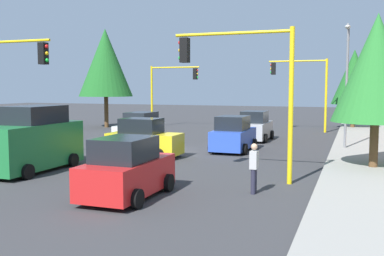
{
  "coord_description": "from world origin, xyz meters",
  "views": [
    {
      "loc": [
        22.57,
        9.73,
        3.58
      ],
      "look_at": [
        -1.71,
        0.84,
        1.2
      ],
      "focal_mm": 41.98,
      "sensor_mm": 36.0,
      "label": 1
    }
  ],
  "objects_px": {
    "tree_roadside_far": "(354,77)",
    "car_white": "(140,129)",
    "car_red": "(127,170)",
    "traffic_signal_far_left": "(303,81)",
    "street_lamp_curbside": "(347,73)",
    "traffic_signal_near_right": "(2,76)",
    "traffic_signal_far_right": "(171,84)",
    "traffic_signal_near_left": "(243,74)",
    "tree_roadside_near": "(377,68)",
    "car_yellow": "(144,139)",
    "car_silver": "(255,127)",
    "tree_opposite_side": "(106,63)",
    "pedestrian_crossing": "(254,167)",
    "car_blue": "(233,135)",
    "delivery_van_green": "(32,141)"
  },
  "relations": [
    {
      "from": "tree_opposite_side",
      "to": "pedestrian_crossing",
      "type": "height_order",
      "value": "tree_opposite_side"
    },
    {
      "from": "traffic_signal_near_right",
      "to": "street_lamp_curbside",
      "type": "relative_size",
      "value": 0.83
    },
    {
      "from": "traffic_signal_near_left",
      "to": "street_lamp_curbside",
      "type": "distance_m",
      "value": 10.23
    },
    {
      "from": "traffic_signal_far_right",
      "to": "pedestrian_crossing",
      "type": "relative_size",
      "value": 3.19
    },
    {
      "from": "tree_roadside_near",
      "to": "tree_opposite_side",
      "type": "xyz_separation_m",
      "value": [
        -14.0,
        -21.5,
        1.31
      ]
    },
    {
      "from": "traffic_signal_far_left",
      "to": "car_yellow",
      "type": "distance_m",
      "value": 17.43
    },
    {
      "from": "car_red",
      "to": "car_yellow",
      "type": "bearing_deg",
      "value": -157.48
    },
    {
      "from": "traffic_signal_far_left",
      "to": "car_white",
      "type": "relative_size",
      "value": 1.39
    },
    {
      "from": "car_red",
      "to": "car_silver",
      "type": "bearing_deg",
      "value": 177.96
    },
    {
      "from": "traffic_signal_far_left",
      "to": "traffic_signal_near_right",
      "type": "bearing_deg",
      "value": -29.74
    },
    {
      "from": "car_silver",
      "to": "car_red",
      "type": "relative_size",
      "value": 0.98
    },
    {
      "from": "car_yellow",
      "to": "car_blue",
      "type": "height_order",
      "value": "same"
    },
    {
      "from": "tree_opposite_side",
      "to": "car_yellow",
      "type": "height_order",
      "value": "tree_opposite_side"
    },
    {
      "from": "traffic_signal_far_left",
      "to": "street_lamp_curbside",
      "type": "distance_m",
      "value": 10.96
    },
    {
      "from": "street_lamp_curbside",
      "to": "pedestrian_crossing",
      "type": "bearing_deg",
      "value": -12.75
    },
    {
      "from": "car_yellow",
      "to": "traffic_signal_far_left",
      "type": "bearing_deg",
      "value": 159.01
    },
    {
      "from": "car_silver",
      "to": "traffic_signal_far_right",
      "type": "bearing_deg",
      "value": -128.21
    },
    {
      "from": "tree_opposite_side",
      "to": "car_red",
      "type": "relative_size",
      "value": 2.27
    },
    {
      "from": "street_lamp_curbside",
      "to": "tree_opposite_side",
      "type": "bearing_deg",
      "value": -112.55
    },
    {
      "from": "car_white",
      "to": "pedestrian_crossing",
      "type": "height_order",
      "value": "car_white"
    },
    {
      "from": "traffic_signal_near_right",
      "to": "car_blue",
      "type": "xyz_separation_m",
      "value": [
        -7.51,
        9.07,
        -3.19
      ]
    },
    {
      "from": "car_yellow",
      "to": "car_white",
      "type": "bearing_deg",
      "value": -151.34
    },
    {
      "from": "tree_opposite_side",
      "to": "pedestrian_crossing",
      "type": "bearing_deg",
      "value": 41.4
    },
    {
      "from": "delivery_van_green",
      "to": "car_blue",
      "type": "bearing_deg",
      "value": 143.08
    },
    {
      "from": "traffic_signal_far_right",
      "to": "street_lamp_curbside",
      "type": "distance_m",
      "value": 18.14
    },
    {
      "from": "pedestrian_crossing",
      "to": "car_yellow",
      "type": "bearing_deg",
      "value": -130.29
    },
    {
      "from": "car_white",
      "to": "car_blue",
      "type": "height_order",
      "value": "same"
    },
    {
      "from": "car_yellow",
      "to": "traffic_signal_near_right",
      "type": "bearing_deg",
      "value": -52.88
    },
    {
      "from": "traffic_signal_far_left",
      "to": "car_red",
      "type": "relative_size",
      "value": 1.51
    },
    {
      "from": "traffic_signal_far_left",
      "to": "tree_opposite_side",
      "type": "bearing_deg",
      "value": -83.18
    },
    {
      "from": "traffic_signal_near_right",
      "to": "traffic_signal_far_right",
      "type": "relative_size",
      "value": 1.07
    },
    {
      "from": "tree_roadside_far",
      "to": "tree_opposite_side",
      "type": "relative_size",
      "value": 0.78
    },
    {
      "from": "car_yellow",
      "to": "tree_roadside_far",
      "type": "bearing_deg",
      "value": 153.6
    },
    {
      "from": "tree_roadside_far",
      "to": "tree_roadside_near",
      "type": "bearing_deg",
      "value": 2.86
    },
    {
      "from": "tree_roadside_far",
      "to": "car_white",
      "type": "bearing_deg",
      "value": -39.91
    },
    {
      "from": "delivery_van_green",
      "to": "traffic_signal_far_right",
      "type": "bearing_deg",
      "value": -173.23
    },
    {
      "from": "traffic_signal_near_right",
      "to": "traffic_signal_near_left",
      "type": "relative_size",
      "value": 1.01
    },
    {
      "from": "car_yellow",
      "to": "pedestrian_crossing",
      "type": "xyz_separation_m",
      "value": [
        5.94,
        7.01,
        0.01
      ]
    },
    {
      "from": "car_white",
      "to": "car_yellow",
      "type": "bearing_deg",
      "value": 28.66
    },
    {
      "from": "traffic_signal_near_right",
      "to": "traffic_signal_near_left",
      "type": "xyz_separation_m",
      "value": [
        0.0,
        11.42,
        -0.03
      ]
    },
    {
      "from": "traffic_signal_near_right",
      "to": "traffic_signal_near_left",
      "type": "bearing_deg",
      "value": 90.0
    },
    {
      "from": "street_lamp_curbside",
      "to": "tree_roadside_near",
      "type": "height_order",
      "value": "street_lamp_curbside"
    },
    {
      "from": "traffic_signal_far_left",
      "to": "street_lamp_curbside",
      "type": "xyz_separation_m",
      "value": [
        10.39,
        3.49,
        0.27
      ]
    },
    {
      "from": "tree_roadside_near",
      "to": "tree_opposite_side",
      "type": "bearing_deg",
      "value": -123.07
    },
    {
      "from": "tree_roadside_near",
      "to": "street_lamp_curbside",
      "type": "bearing_deg",
      "value": -166.95
    },
    {
      "from": "tree_roadside_far",
      "to": "traffic_signal_far_right",
      "type": "bearing_deg",
      "value": -75.22
    },
    {
      "from": "tree_opposite_side",
      "to": "delivery_van_green",
      "type": "distance_m",
      "value": 21.16
    },
    {
      "from": "tree_roadside_far",
      "to": "delivery_van_green",
      "type": "height_order",
      "value": "tree_roadside_far"
    },
    {
      "from": "car_white",
      "to": "car_red",
      "type": "bearing_deg",
      "value": 24.95
    },
    {
      "from": "traffic_signal_near_right",
      "to": "tree_opposite_side",
      "type": "height_order",
      "value": "tree_opposite_side"
    }
  ]
}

